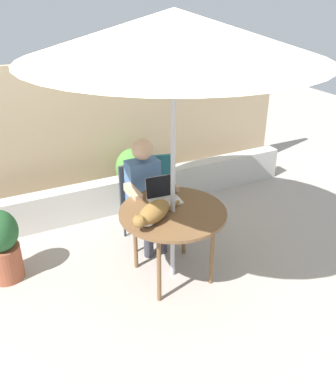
{
  "coord_description": "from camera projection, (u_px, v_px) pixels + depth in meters",
  "views": [
    {
      "loc": [
        -1.52,
        -2.95,
        2.64
      ],
      "look_at": [
        0.0,
        0.1,
        0.88
      ],
      "focal_mm": 38.79,
      "sensor_mm": 36.0,
      "label": 1
    }
  ],
  "objects": [
    {
      "name": "ground_plane",
      "position": [
        172.0,
        274.0,
        4.15
      ],
      "size": [
        14.0,
        14.0,
        0.0
      ],
      "primitive_type": "plane",
      "color": "#ADA399"
    },
    {
      "name": "fence_back",
      "position": [
        101.0,
        130.0,
        5.36
      ],
      "size": [
        5.35,
        0.08,
        1.79
      ],
      "primitive_type": "cube",
      "color": "tan",
      "rests_on": "ground"
    },
    {
      "name": "planter_wall_low",
      "position": [
        120.0,
        194.0,
        5.22
      ],
      "size": [
        4.82,
        0.2,
        0.44
      ],
      "primitive_type": "cube",
      "color": "beige",
      "rests_on": "ground"
    },
    {
      "name": "patio_table",
      "position": [
        173.0,
        217.0,
        3.84
      ],
      "size": [
        1.0,
        1.0,
        0.73
      ],
      "color": "brown",
      "rests_on": "ground"
    },
    {
      "name": "patio_umbrella",
      "position": [
        174.0,
        34.0,
        3.11
      ],
      "size": [
        2.42,
        2.42,
        2.45
      ],
      "color": "#B7B7BC",
      "rests_on": "ground"
    },
    {
      "name": "chair_occupied",
      "position": [
        140.0,
        197.0,
        4.54
      ],
      "size": [
        0.4,
        0.4,
        0.87
      ],
      "color": "#33383F",
      "rests_on": "ground"
    },
    {
      "name": "chair_empty",
      "position": [
        156.0,
        188.0,
        4.74
      ],
      "size": [
        0.49,
        0.49,
        0.87
      ],
      "color": "#1E606B",
      "rests_on": "ground"
    },
    {
      "name": "person_seated",
      "position": [
        146.0,
        189.0,
        4.34
      ],
      "size": [
        0.48,
        0.48,
        1.21
      ],
      "color": "#4C72A5",
      "rests_on": "ground"
    },
    {
      "name": "laptop",
      "position": [
        163.0,
        193.0,
        3.99
      ],
      "size": [
        0.32,
        0.28,
        0.21
      ],
      "color": "silver",
      "rests_on": "patio_table"
    },
    {
      "name": "cat",
      "position": [
        153.0,
        213.0,
        3.61
      ],
      "size": [
        0.59,
        0.37,
        0.17
      ],
      "color": "olive",
      "rests_on": "patio_table"
    },
    {
      "name": "potted_plant_near_fence",
      "position": [
        133.0,
        173.0,
        5.39
      ],
      "size": [
        0.45,
        0.45,
        0.72
      ],
      "color": "#33383D",
      "rests_on": "ground"
    },
    {
      "name": "potted_plant_by_chair",
      "position": [
        1.0,
        244.0,
        3.94
      ],
      "size": [
        0.36,
        0.36,
        0.75
      ],
      "color": "#9E5138",
      "rests_on": "ground"
    }
  ]
}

